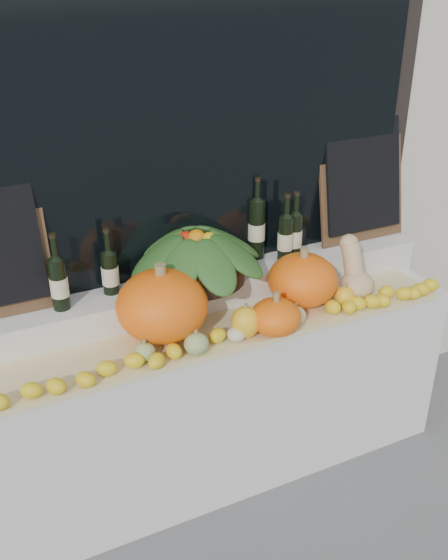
# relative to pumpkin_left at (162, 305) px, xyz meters

# --- Properties ---
(display_sill) EXTENTS (2.30, 0.55, 0.88)m
(display_sill) POSITION_rel_pumpkin_left_xyz_m (0.28, 0.06, -0.62)
(display_sill) COLOR silver
(display_sill) RESTS_ON ground
(rear_tier) EXTENTS (2.30, 0.25, 0.16)m
(rear_tier) POSITION_rel_pumpkin_left_xyz_m (0.28, 0.21, -0.10)
(rear_tier) COLOR silver
(rear_tier) RESTS_ON display_sill
(straw_bedding) EXTENTS (2.10, 0.32, 0.02)m
(straw_bedding) POSITION_rel_pumpkin_left_xyz_m (0.28, -0.06, -0.16)
(straw_bedding) COLOR tan
(straw_bedding) RESTS_ON display_sill
(pumpkin_left) EXTENTS (0.40, 0.40, 0.30)m
(pumpkin_left) POSITION_rel_pumpkin_left_xyz_m (0.00, 0.00, 0.00)
(pumpkin_left) COLOR #FF650D
(pumpkin_left) RESTS_ON straw_bedding
(pumpkin_right) EXTENTS (0.42, 0.42, 0.25)m
(pumpkin_right) POSITION_rel_pumpkin_left_xyz_m (0.69, -0.01, -0.03)
(pumpkin_right) COLOR #FF650D
(pumpkin_right) RESTS_ON straw_bedding
(pumpkin_center) EXTENTS (0.28, 0.28, 0.16)m
(pumpkin_center) POSITION_rel_pumpkin_left_xyz_m (0.45, -0.19, -0.07)
(pumpkin_center) COLOR #FF650D
(pumpkin_center) RESTS_ON straw_bedding
(butternut_squash) EXTENTS (0.16, 0.21, 0.30)m
(butternut_squash) POSITION_rel_pumpkin_left_xyz_m (0.95, -0.06, -0.03)
(butternut_squash) COLOR tan
(butternut_squash) RESTS_ON straw_bedding
(decorative_gourds) EXTENTS (1.08, 0.17, 0.16)m
(decorative_gourds) POSITION_rel_pumpkin_left_xyz_m (0.37, -0.16, -0.10)
(decorative_gourds) COLOR #326B20
(decorative_gourds) RESTS_ON straw_bedding
(lemon_heap) EXTENTS (2.20, 0.16, 0.06)m
(lemon_heap) POSITION_rel_pumpkin_left_xyz_m (0.28, -0.17, -0.12)
(lemon_heap) COLOR yellow
(lemon_heap) RESTS_ON straw_bedding
(produce_bowl) EXTENTS (0.68, 0.68, 0.25)m
(produce_bowl) POSITION_rel_pumpkin_left_xyz_m (0.25, 0.20, 0.11)
(produce_bowl) COLOR black
(produce_bowl) RESTS_ON rear_tier
(wine_bottle_far_left) EXTENTS (0.08, 0.08, 0.34)m
(wine_bottle_far_left) POSITION_rel_pumpkin_left_xyz_m (-0.38, 0.19, 0.10)
(wine_bottle_far_left) COLOR black
(wine_bottle_far_left) RESTS_ON rear_tier
(wine_bottle_near_left) EXTENTS (0.08, 0.08, 0.30)m
(wine_bottle_near_left) POSITION_rel_pumpkin_left_xyz_m (-0.15, 0.24, 0.08)
(wine_bottle_near_left) COLOR black
(wine_bottle_near_left) RESTS_ON rear_tier
(wine_bottle_tall) EXTENTS (0.08, 0.08, 0.41)m
(wine_bottle_tall) POSITION_rel_pumpkin_left_xyz_m (0.60, 0.28, 0.13)
(wine_bottle_tall) COLOR black
(wine_bottle_tall) RESTS_ON rear_tier
(wine_bottle_near_right) EXTENTS (0.08, 0.08, 0.34)m
(wine_bottle_near_right) POSITION_rel_pumpkin_left_xyz_m (0.71, 0.19, 0.10)
(wine_bottle_near_right) COLOR black
(wine_bottle_near_right) RESTS_ON rear_tier
(wine_bottle_far_right) EXTENTS (0.08, 0.08, 0.34)m
(wine_bottle_far_right) POSITION_rel_pumpkin_left_xyz_m (0.77, 0.20, 0.10)
(wine_bottle_far_right) COLOR black
(wine_bottle_far_right) RESTS_ON rear_tier
(chalkboard_right) EXTENTS (0.50, 0.15, 0.61)m
(chalkboard_right) POSITION_rel_pumpkin_left_xyz_m (1.20, 0.27, 0.30)
(chalkboard_right) COLOR #4C331E
(chalkboard_right) RESTS_ON rear_tier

